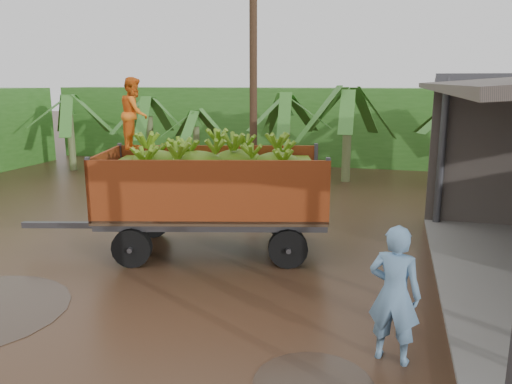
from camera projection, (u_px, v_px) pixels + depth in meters
The scene contains 6 objects.
ground at pixel (177, 282), 9.94m from camera, with size 100.00×100.00×0.00m, color black.
hedge_north at pixel (270, 124), 25.13m from camera, with size 22.00×3.00×3.60m, color #2D661E.
banana_trailer at pixel (212, 187), 11.46m from camera, with size 7.12×3.64×4.01m.
man_blue at pixel (394, 294), 6.95m from camera, with size 0.73×0.48×2.01m, color #6B98C4.
utility_pole at pixel (253, 75), 15.49m from camera, with size 1.20×0.24×8.08m.
banana_plants at pixel (118, 142), 17.04m from camera, with size 25.23×20.14×4.42m.
Camera 1 is at (4.00, -8.56, 3.90)m, focal length 35.00 mm.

